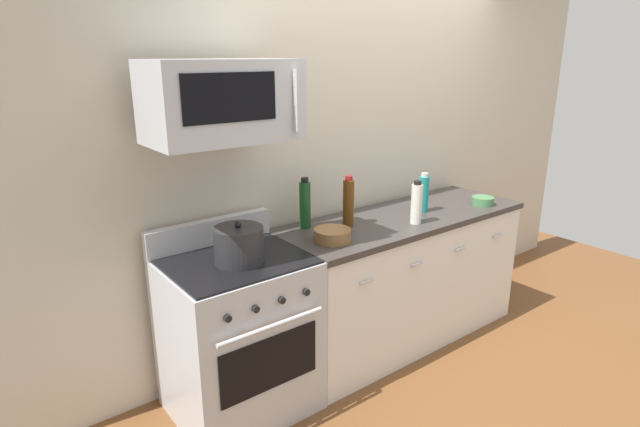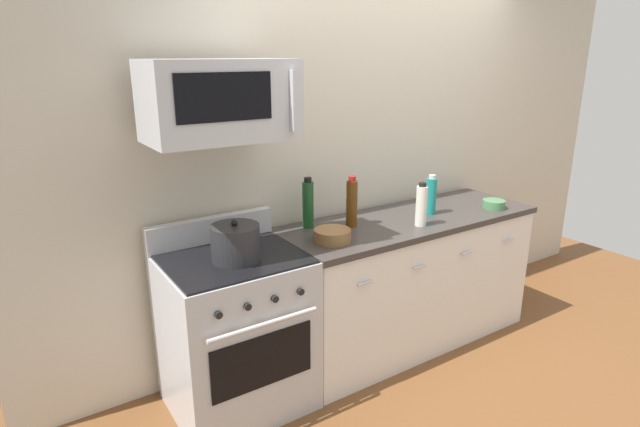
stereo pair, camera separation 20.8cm
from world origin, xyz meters
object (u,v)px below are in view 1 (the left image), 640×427
at_px(bottle_wine_green, 305,204).
at_px(bottle_wine_amber, 348,202).
at_px(microwave, 222,101).
at_px(bottle_sparkling_teal, 424,193).
at_px(bowl_green_glaze, 483,201).
at_px(bottle_vinegar_white, 416,203).
at_px(stockpot, 239,245).
at_px(range_oven, 239,334).
at_px(bowl_wooden_salad, 332,235).

bearing_deg(bottle_wine_green, bottle_wine_amber, -30.55).
relative_size(microwave, bottle_wine_amber, 2.28).
distance_m(bottle_sparkling_teal, bowl_green_glaze, 0.51).
bearing_deg(bottle_vinegar_white, microwave, 170.26).
relative_size(microwave, bottle_sparkling_teal, 2.72).
distance_m(bottle_wine_amber, stockpot, 0.86).
relative_size(range_oven, bowl_green_glaze, 6.78).
distance_m(bowl_wooden_salad, bowl_green_glaze, 1.35).
bearing_deg(bottle_sparkling_teal, bowl_green_glaze, -17.81).
height_order(range_oven, bowl_green_glaze, range_oven).
bearing_deg(stockpot, bottle_sparkling_teal, 1.35).
relative_size(microwave, bottle_vinegar_white, 2.63).
height_order(microwave, bowl_green_glaze, microwave).
xyz_separation_m(bottle_sparkling_teal, bowl_green_glaze, (0.47, -0.15, -0.10)).
bearing_deg(bowl_green_glaze, bottle_wine_green, 164.17).
bearing_deg(bottle_vinegar_white, bottle_sparkling_teal, 32.23).
distance_m(microwave, bowl_wooden_salad, 1.00).
distance_m(bottle_wine_green, bowl_green_glaze, 1.38).
distance_m(bottle_wine_green, bottle_vinegar_white, 0.72).
bearing_deg(bottle_wine_green, bowl_green_glaze, -15.83).
relative_size(bottle_wine_green, bowl_wooden_salad, 1.48).
relative_size(bowl_wooden_salad, bowl_green_glaze, 1.38).
distance_m(range_oven, microwave, 1.28).
bearing_deg(microwave, bottle_wine_amber, 1.30).
height_order(bottle_sparkling_teal, bowl_green_glaze, bottle_sparkling_teal).
bearing_deg(bowl_wooden_salad, range_oven, 170.96).
bearing_deg(stockpot, bottle_vinegar_white, -5.25).
height_order(range_oven, bottle_wine_green, bottle_wine_green).
bearing_deg(microwave, bottle_wine_green, 14.56).
height_order(microwave, bottle_vinegar_white, microwave).
bearing_deg(bottle_wine_green, bottle_vinegar_white, -31.04).
relative_size(bottle_wine_amber, bowl_green_glaze, 2.07).
xyz_separation_m(bottle_wine_green, bowl_wooden_salad, (-0.02, -0.30, -0.11)).
xyz_separation_m(bottle_wine_green, stockpot, (-0.61, -0.26, -0.05)).
distance_m(bottle_sparkling_teal, bowl_wooden_salad, 0.88).
bearing_deg(microwave, bottle_sparkling_teal, -2.48).
height_order(bowl_green_glaze, stockpot, stockpot).
relative_size(bottle_vinegar_white, bottle_wine_amber, 0.86).
bearing_deg(bottle_vinegar_white, range_oven, 172.30).
distance_m(bottle_vinegar_white, bowl_wooden_salad, 0.65).
bearing_deg(bottle_wine_green, bowl_wooden_salad, -93.79).
relative_size(bottle_vinegar_white, bottle_sparkling_teal, 1.03).
distance_m(bottle_vinegar_white, stockpot, 1.24).
distance_m(microwave, bottle_wine_green, 0.93).
height_order(microwave, stockpot, microwave).
bearing_deg(microwave, bottle_vinegar_white, -9.74).
relative_size(range_oven, bottle_wine_amber, 3.27).
distance_m(bottle_wine_green, bottle_wine_amber, 0.28).
bearing_deg(range_oven, stockpot, -90.00).
distance_m(bowl_green_glaze, stockpot, 1.94).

